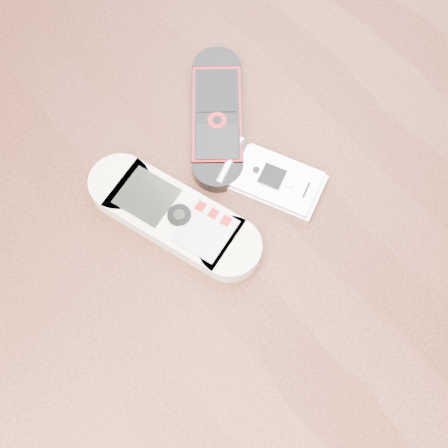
% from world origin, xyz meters
% --- Properties ---
extents(ground, '(4.00, 4.00, 0.00)m').
position_xyz_m(ground, '(0.00, 0.00, 0.00)').
color(ground, '#472B19').
rests_on(ground, ground).
extents(table, '(1.20, 0.80, 0.75)m').
position_xyz_m(table, '(0.00, 0.00, 0.64)').
color(table, black).
rests_on(table, ground).
extents(nokia_white, '(0.11, 0.19, 0.02)m').
position_xyz_m(nokia_white, '(-0.03, 0.04, 0.76)').
color(nokia_white, white).
rests_on(nokia_white, table).
extents(nokia_black_red, '(0.14, 0.16, 0.02)m').
position_xyz_m(nokia_black_red, '(0.07, 0.09, 0.76)').
color(nokia_black_red, black).
rests_on(nokia_black_red, table).
extents(motorola_razr, '(0.09, 0.11, 0.02)m').
position_xyz_m(motorola_razr, '(0.07, 0.00, 0.76)').
color(motorola_razr, silver).
rests_on(motorola_razr, table).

